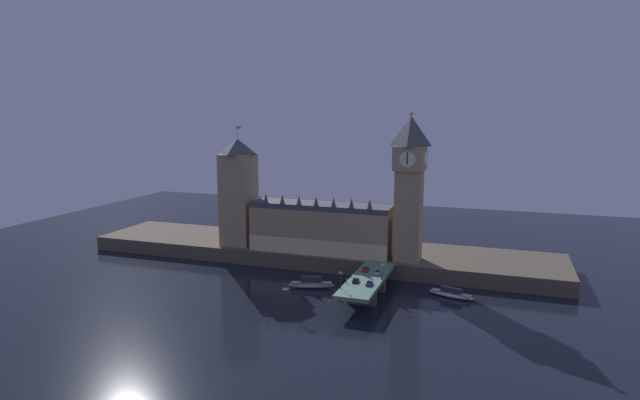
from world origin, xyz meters
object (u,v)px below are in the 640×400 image
object	(u,v)px
car_southbound_trail	(378,272)
pedestrian_near_rail	(346,281)
boat_upstream	(311,284)
street_lamp_mid	(383,270)
car_northbound_trail	(356,280)
car_northbound_lead	(365,269)
street_lamp_near	(341,278)
pedestrian_mid_walk	(381,277)
car_southbound_lead	(369,283)
victoria_tower	(238,192)
boat_downstream	(451,294)
clock_tower	(409,184)

from	to	relation	value
car_southbound_trail	pedestrian_near_rail	distance (m)	16.99
boat_upstream	street_lamp_mid	bearing A→B (deg)	-4.86
car_northbound_trail	street_lamp_mid	size ratio (longest dim) A/B	0.65
car_northbound_lead	car_southbound_trail	world-z (taller)	car_northbound_lead
car_southbound_trail	street_lamp_near	distance (m)	22.78
car_northbound_lead	pedestrian_mid_walk	bearing A→B (deg)	-45.89
car_southbound_lead	street_lamp_near	distance (m)	11.48
pedestrian_mid_walk	car_southbound_trail	bearing A→B (deg)	113.08
pedestrian_near_rail	boat_upstream	size ratio (longest dim) A/B	0.10
car_northbound_lead	pedestrian_near_rail	distance (m)	17.14
street_lamp_near	boat_upstream	bearing A→B (deg)	135.09
car_southbound_trail	boat_upstream	distance (m)	26.82
car_northbound_trail	victoria_tower	bearing A→B (deg)	149.62
pedestrian_mid_walk	street_lamp_near	distance (m)	18.58
car_northbound_lead	street_lamp_near	size ratio (longest dim) A/B	0.69
car_southbound_lead	street_lamp_near	xyz separation A→B (m)	(-8.59, -6.93, 3.18)
car_northbound_trail	car_southbound_lead	xyz separation A→B (m)	(5.46, -1.55, 0.00)
pedestrian_near_rail	boat_upstream	xyz separation A→B (m)	(-17.63, 11.20, -6.58)
pedestrian_near_rail	street_lamp_near	bearing A→B (deg)	-93.83
victoria_tower	street_lamp_mid	xyz separation A→B (m)	(76.41, -33.52, -20.52)
boat_upstream	boat_downstream	bearing A→B (deg)	7.95
clock_tower	car_southbound_lead	world-z (taller)	clock_tower
car_northbound_lead	car_southbound_trail	size ratio (longest dim) A/B	0.93
street_lamp_mid	car_northbound_trail	bearing A→B (deg)	-143.97
clock_tower	car_southbound_lead	distance (m)	50.86
clock_tower	street_lamp_near	world-z (taller)	clock_tower
boat_downstream	street_lamp_near	bearing A→B (deg)	-145.51
car_northbound_trail	car_northbound_lead	bearing A→B (deg)	90.00
car_southbound_lead	pedestrian_near_rail	xyz separation A→B (m)	(-8.19, -0.95, 0.33)
pedestrian_mid_walk	car_southbound_lead	bearing A→B (deg)	-109.94
car_southbound_trail	victoria_tower	bearing A→B (deg)	159.51
car_northbound_trail	pedestrian_mid_walk	world-z (taller)	pedestrian_mid_walk
pedestrian_near_rail	street_lamp_mid	bearing A→B (deg)	37.68
car_southbound_lead	pedestrian_near_rail	world-z (taller)	pedestrian_near_rail
pedestrian_mid_walk	boat_downstream	xyz separation A→B (m)	(24.47, 10.13, -6.92)
street_lamp_near	boat_downstream	distance (m)	44.51
car_northbound_trail	street_lamp_near	world-z (taller)	street_lamp_near
car_southbound_trail	street_lamp_mid	distance (m)	7.56
street_lamp_near	boat_upstream	size ratio (longest dim) A/B	0.33
street_lamp_mid	boat_downstream	world-z (taller)	street_lamp_mid
street_lamp_near	car_southbound_lead	bearing A→B (deg)	38.88
car_southbound_lead	boat_downstream	size ratio (longest dim) A/B	0.24
car_southbound_lead	street_lamp_near	bearing A→B (deg)	-141.12
boat_upstream	street_lamp_near	bearing A→B (deg)	-44.91
boat_upstream	car_southbound_lead	bearing A→B (deg)	-21.66
victoria_tower	car_northbound_trail	distance (m)	82.09
clock_tower	pedestrian_mid_walk	xyz separation A→B (m)	(-3.99, -32.03, -30.98)
pedestrian_near_rail	street_lamp_near	xyz separation A→B (m)	(-0.40, -5.98, 2.86)
car_northbound_trail	street_lamp_mid	distance (m)	11.06
car_southbound_lead	pedestrian_mid_walk	size ratio (longest dim) A/B	2.48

